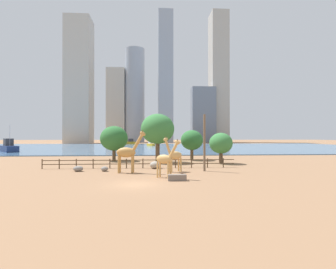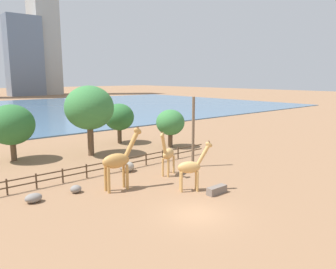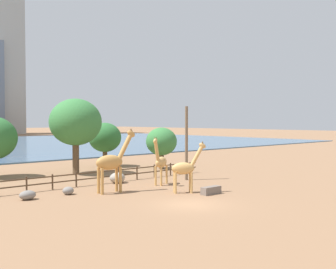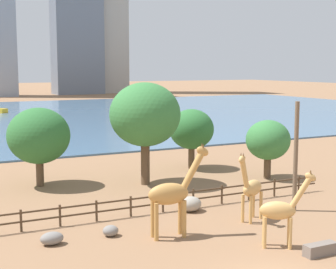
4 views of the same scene
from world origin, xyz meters
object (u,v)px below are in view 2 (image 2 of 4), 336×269
(boulder_by_pole, at_px, (76,189))
(boulder_near_fence, at_px, (33,198))
(tree_center_broad, at_px, (170,123))
(tree_right_tall, at_px, (11,125))
(giraffe_young, at_px, (191,167))
(giraffe_companion, at_px, (118,160))
(tree_left_small, at_px, (119,117))
(feeding_trough, at_px, (217,190))
(giraffe_tall, at_px, (168,154))
(tree_left_large, at_px, (89,108))
(boulder_small, at_px, (127,167))
(utility_pole, at_px, (193,132))

(boulder_by_pole, bearing_deg, boulder_near_fence, 178.60)
(tree_center_broad, distance_m, tree_right_tall, 18.51)
(tree_center_broad, bearing_deg, giraffe_young, -125.18)
(giraffe_companion, bearing_deg, tree_left_small, 64.75)
(feeding_trough, bearing_deg, tree_right_tall, 113.20)
(giraffe_tall, xyz_separation_m, tree_left_large, (-1.71, 11.77, 3.50))
(boulder_by_pole, xyz_separation_m, tree_right_tall, (-0.76, 13.74, 3.65))
(boulder_small, bearing_deg, boulder_near_fence, -166.85)
(giraffe_tall, height_order, tree_center_broad, tree_center_broad)
(boulder_by_pole, relative_size, tree_left_small, 0.16)
(giraffe_companion, bearing_deg, tree_left_large, 79.57)
(boulder_near_fence, height_order, tree_center_broad, tree_center_broad)
(boulder_near_fence, relative_size, boulder_small, 0.85)
(tree_center_broad, bearing_deg, boulder_near_fence, -158.31)
(boulder_small, relative_size, tree_left_large, 0.18)
(boulder_by_pole, distance_m, boulder_small, 6.73)
(giraffe_tall, relative_size, boulder_near_fence, 3.55)
(tree_center_broad, bearing_deg, boulder_small, -151.34)
(utility_pole, bearing_deg, tree_center_broad, 62.78)
(boulder_small, distance_m, tree_center_broad, 12.31)
(utility_pole, bearing_deg, tree_left_large, 116.49)
(giraffe_young, bearing_deg, giraffe_tall, 106.48)
(giraffe_companion, distance_m, giraffe_young, 5.83)
(utility_pole, xyz_separation_m, boulder_by_pole, (-12.41, 0.56, -3.25))
(boulder_by_pole, relative_size, feeding_trough, 0.49)
(giraffe_companion, distance_m, boulder_near_fence, 6.78)
(giraffe_young, distance_m, boulder_near_fence, 12.01)
(tree_center_broad, bearing_deg, utility_pole, -117.22)
(feeding_trough, height_order, tree_right_tall, tree_right_tall)
(feeding_trough, distance_m, tree_left_large, 18.80)
(utility_pole, xyz_separation_m, tree_center_broad, (4.44, 8.63, -0.34))
(tree_center_broad, bearing_deg, tree_left_small, 119.32)
(giraffe_young, xyz_separation_m, utility_pole, (5.17, 5.01, 1.59))
(giraffe_companion, relative_size, feeding_trough, 2.84)
(boulder_small, bearing_deg, giraffe_young, -83.33)
(tree_left_small, bearing_deg, boulder_by_pole, -132.25)
(giraffe_companion, bearing_deg, tree_center_broad, 42.01)
(giraffe_tall, distance_m, tree_right_tall, 17.67)
(giraffe_young, xyz_separation_m, tree_center_broad, (9.61, 13.64, 1.25))
(feeding_trough, bearing_deg, tree_left_large, 94.61)
(tree_left_large, bearing_deg, tree_left_small, 31.69)
(boulder_near_fence, xyz_separation_m, tree_right_tall, (2.48, 13.66, 3.61))
(tree_right_tall, bearing_deg, tree_left_small, 3.30)
(boulder_near_fence, xyz_separation_m, boulder_by_pole, (3.24, -0.08, -0.04))
(giraffe_young, distance_m, utility_pole, 7.38)
(tree_center_broad, bearing_deg, feeding_trough, -118.97)
(giraffe_tall, distance_m, boulder_by_pole, 8.80)
(giraffe_companion, distance_m, boulder_small, 5.50)
(utility_pole, relative_size, boulder_near_fence, 5.78)
(feeding_trough, bearing_deg, boulder_by_pole, 138.32)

